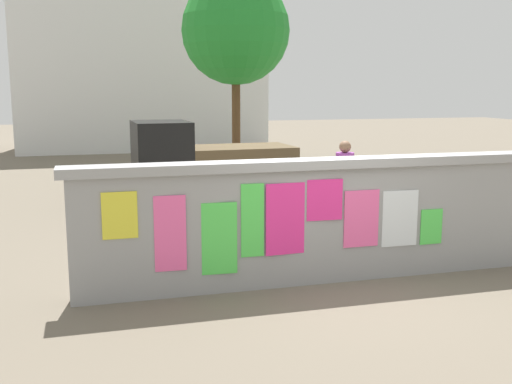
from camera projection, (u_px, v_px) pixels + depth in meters
ground at (211, 188)px, 15.91m from camera, size 60.00×60.00×0.00m
poster_wall at (330, 218)px, 8.17m from camera, size 6.97×0.42×1.67m
auto_rickshaw_truck at (205, 163)px, 13.84m from camera, size 3.65×1.62×1.85m
motorcycle at (361, 189)px, 12.84m from camera, size 1.90×0.56×0.87m
bicycle_near at (165, 221)px, 10.28m from camera, size 1.71×0.44×0.95m
person_walking at (344, 175)px, 11.33m from camera, size 0.47×0.47×1.62m
tree_roadside at (236, 31)px, 17.65m from camera, size 3.15×3.15×5.80m
building_background at (140, 58)px, 25.92m from camera, size 10.26×5.23×7.56m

